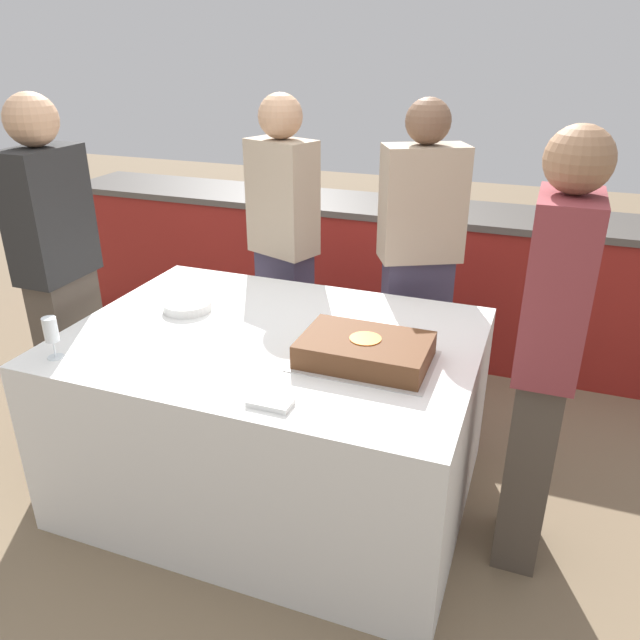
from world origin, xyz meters
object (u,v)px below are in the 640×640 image
(cake, at_px, (365,350))
(person_cutting_cake, at_px, (418,265))
(plate_stack, at_px, (187,306))
(person_standing_back, at_px, (284,247))
(person_seated_left, at_px, (60,277))
(person_seated_right, at_px, (546,356))
(wine_glass, at_px, (51,331))

(cake, relative_size, person_cutting_cake, 0.31)
(cake, bearing_deg, plate_stack, 167.79)
(cake, bearing_deg, person_standing_back, 128.56)
(plate_stack, relative_size, person_seated_left, 0.13)
(person_cutting_cake, distance_m, person_seated_right, 1.03)
(cake, height_order, person_standing_back, person_standing_back)
(person_seated_left, bearing_deg, plate_stack, -80.10)
(person_standing_back, bearing_deg, person_seated_left, 67.85)
(plate_stack, distance_m, person_seated_right, 1.50)
(wine_glass, relative_size, person_seated_left, 0.10)
(cake, bearing_deg, person_seated_left, 176.63)
(person_seated_left, distance_m, person_seated_right, 2.09)
(wine_glass, relative_size, person_standing_back, 0.10)
(person_seated_right, xyz_separation_m, person_standing_back, (-1.34, 0.82, 0.00))
(plate_stack, distance_m, wine_glass, 0.62)
(wine_glass, xyz_separation_m, person_cutting_cake, (1.10, 1.28, -0.03))
(plate_stack, relative_size, person_seated_right, 0.13)
(plate_stack, xyz_separation_m, wine_glass, (-0.23, -0.57, 0.09))
(person_seated_left, relative_size, person_seated_right, 1.02)
(person_standing_back, bearing_deg, person_seated_right, 168.90)
(wine_glass, distance_m, person_standing_back, 1.33)
(wine_glass, bearing_deg, person_seated_left, 128.18)
(cake, height_order, plate_stack, cake)
(person_seated_right, bearing_deg, person_standing_back, -121.28)
(person_seated_right, height_order, person_standing_back, person_seated_right)
(cake, xyz_separation_m, person_standing_back, (-0.72, 0.90, 0.05))
(person_seated_left, xyz_separation_m, person_seated_right, (2.09, 0.00, -0.02))
(person_seated_left, relative_size, person_standing_back, 1.03)
(wine_glass, height_order, person_seated_left, person_seated_left)
(cake, height_order, wine_glass, wine_glass)
(person_standing_back, bearing_deg, cake, 148.74)
(wine_glass, xyz_separation_m, person_standing_back, (0.38, 1.28, -0.01))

